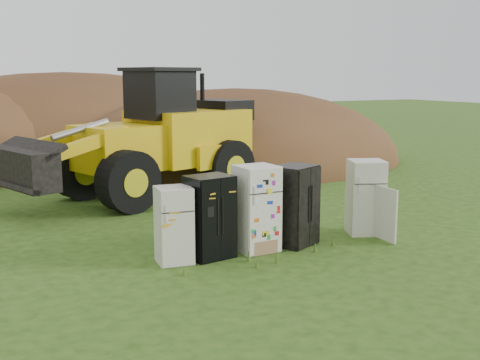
{
  "coord_description": "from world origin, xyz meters",
  "views": [
    {
      "loc": [
        -6.62,
        -10.94,
        3.72
      ],
      "look_at": [
        0.15,
        2.0,
        1.16
      ],
      "focal_mm": 45.0,
      "sensor_mm": 36.0,
      "label": 1
    }
  ],
  "objects": [
    {
      "name": "fridge_open_door",
      "position": [
        2.45,
        -0.0,
        0.88
      ],
      "size": [
        1.02,
        0.99,
        1.76
      ],
      "primitive_type": null,
      "rotation": [
        0.0,
        0.0,
        -0.4
      ],
      "color": "white",
      "rests_on": "ground"
    },
    {
      "name": "dirt_mound_right",
      "position": [
        4.87,
        11.46,
        0.0
      ],
      "size": [
        15.16,
        11.12,
        6.36
      ],
      "primitive_type": "ellipsoid",
      "color": "#4A2B18",
      "rests_on": "ground"
    },
    {
      "name": "fridge_dark_mid",
      "position": [
        0.44,
        -0.04,
        0.89
      ],
      "size": [
        1.13,
        1.05,
        1.78
      ],
      "primitive_type": null,
      "rotation": [
        0.0,
        0.0,
        0.43
      ],
      "color": "black",
      "rests_on": "ground"
    },
    {
      "name": "ground",
      "position": [
        0.0,
        0.0,
        0.0
      ],
      "size": [
        120.0,
        120.0,
        0.0
      ],
      "primitive_type": "plane",
      "color": "#284412",
      "rests_on": "ground"
    },
    {
      "name": "fridge_black_side",
      "position": [
        -1.61,
        -0.03,
        0.86
      ],
      "size": [
        0.99,
        0.83,
        1.71
      ],
      "primitive_type": null,
      "rotation": [
        0.0,
        0.0,
        0.15
      ],
      "color": "black",
      "rests_on": "ground"
    },
    {
      "name": "fridge_leftmost",
      "position": [
        -2.4,
        -0.03,
        0.77
      ],
      "size": [
        0.76,
        0.73,
        1.54
      ],
      "primitive_type": null,
      "rotation": [
        0.0,
        0.0,
        -0.13
      ],
      "color": "white",
      "rests_on": "ground"
    },
    {
      "name": "dirt_mound_back",
      "position": [
        -0.88,
        17.26,
        0.0
      ],
      "size": [
        19.88,
        13.26,
        7.71
      ],
      "primitive_type": "ellipsoid",
      "color": "#4A2B18",
      "rests_on": "ground"
    },
    {
      "name": "fridge_sticker",
      "position": [
        -0.53,
        -0.04,
        0.92
      ],
      "size": [
        0.85,
        0.78,
        1.84
      ],
      "primitive_type": null,
      "rotation": [
        0.0,
        0.0,
        0.03
      ],
      "color": "white",
      "rests_on": "ground"
    },
    {
      "name": "wheel_loader",
      "position": [
        -1.17,
        6.29,
        1.97
      ],
      "size": [
        8.77,
        5.56,
        3.94
      ],
      "primitive_type": null,
      "rotation": [
        0.0,
        0.0,
        0.3
      ],
      "color": "gold",
      "rests_on": "ground"
    }
  ]
}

